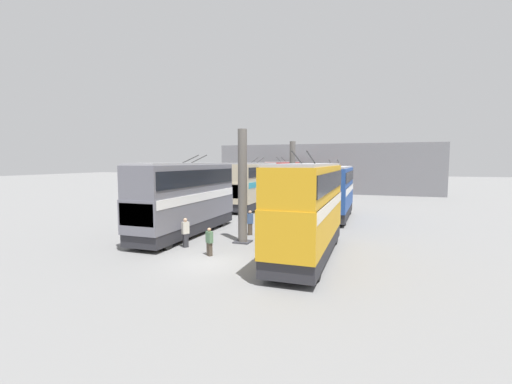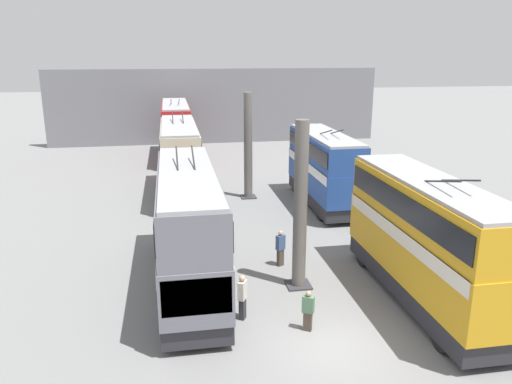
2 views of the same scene
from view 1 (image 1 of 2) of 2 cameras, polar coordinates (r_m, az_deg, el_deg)
The scene contains 13 objects.
ground_plane at distance 18.12m, azimuth -7.87°, elevation -11.63°, with size 240.00×240.00×0.00m, color slate.
depot_back_wall at distance 56.64m, azimuth 11.16°, elevation 3.80°, with size 0.50×36.00×8.06m.
support_column_near at distance 21.79m, azimuth -2.25°, elevation 0.61°, with size 1.05×1.05×7.24m.
support_column_far at distance 35.03m, azimuth 6.07°, elevation 2.27°, with size 1.05×1.05×7.24m.
bus_left_near at distance 18.53m, azimuth 8.69°, elevation -2.07°, with size 10.10×2.54×5.71m.
bus_left_far at distance 31.79m, azimuth 13.12°, elevation 0.47°, with size 9.24×2.54×5.38m.
bus_right_near at distance 24.62m, azimuth -11.57°, elevation -0.39°, with size 10.85×2.54×5.73m.
bus_right_mid at distance 37.57m, azimuth -0.37°, elevation 1.56°, with size 10.25×2.54×5.69m.
bus_right_far at distance 49.84m, azimuth 4.59°, elevation 2.50°, with size 11.06×2.54×5.83m.
person_aisle_midway at distance 24.28m, azimuth -1.00°, elevation -5.02°, with size 0.42×0.48×1.76m.
person_by_right_row at distance 21.28m, azimuth -11.67°, elevation -6.51°, with size 0.48×0.42×1.80m.
person_aisle_foreground at distance 19.22m, azimuth -7.77°, elevation -8.11°, with size 0.42×0.48×1.57m.
oil_drum at distance 37.68m, azimuth 3.36°, elevation -2.21°, with size 0.63×0.63×0.85m.
Camera 1 is at (-15.43, -7.95, 5.20)m, focal length 24.00 mm.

